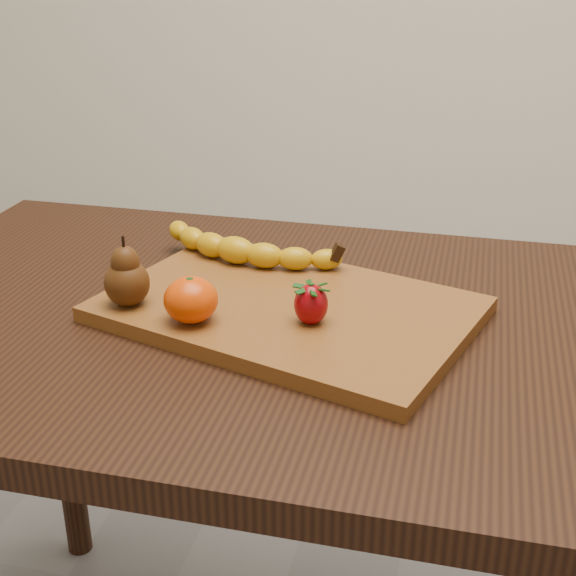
% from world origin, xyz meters
% --- Properties ---
extents(table, '(1.00, 0.70, 0.76)m').
position_xyz_m(table, '(0.00, 0.00, 0.66)').
color(table, black).
rests_on(table, ground).
extents(cutting_board, '(0.52, 0.42, 0.02)m').
position_xyz_m(cutting_board, '(0.08, 0.00, 0.77)').
color(cutting_board, brown).
rests_on(cutting_board, table).
extents(banana, '(0.25, 0.12, 0.04)m').
position_xyz_m(banana, '(-0.02, 0.11, 0.80)').
color(banana, '#D4A00A').
rests_on(banana, cutting_board).
extents(pear, '(0.08, 0.08, 0.09)m').
position_xyz_m(pear, '(-0.11, -0.05, 0.82)').
color(pear, '#48260B').
rests_on(pear, cutting_board).
extents(mandarin, '(0.07, 0.07, 0.06)m').
position_xyz_m(mandarin, '(-0.02, -0.08, 0.81)').
color(mandarin, '#E54002').
rests_on(mandarin, cutting_board).
extents(strawberry, '(0.05, 0.05, 0.05)m').
position_xyz_m(strawberry, '(0.12, -0.04, 0.81)').
color(strawberry, '#8D030A').
rests_on(strawberry, cutting_board).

